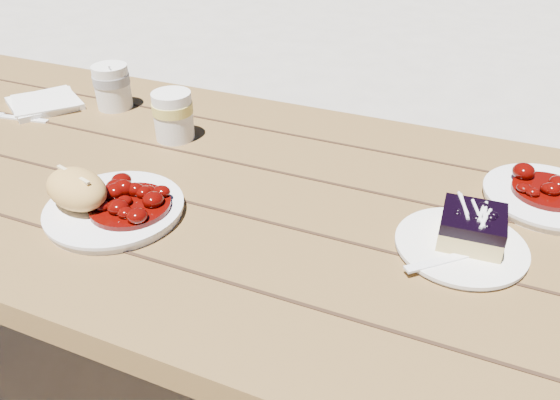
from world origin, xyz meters
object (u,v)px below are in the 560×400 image
at_px(second_plate, 546,197).
at_px(second_cup, 173,116).
at_px(blueberry_cake, 472,227).
at_px(picnic_table, 191,242).
at_px(bread_roll, 77,189).
at_px(main_plate, 115,210).
at_px(dessert_plate, 461,247).
at_px(coffee_cup, 112,87).

distance_m(second_plate, second_cup, 0.74).
bearing_deg(blueberry_cake, second_cup, 164.02).
bearing_deg(blueberry_cake, second_plate, 56.08).
distance_m(picnic_table, blueberry_cake, 0.57).
relative_size(blueberry_cake, second_plate, 0.48).
distance_m(bread_roll, blueberry_cake, 0.64).
xyz_separation_m(main_plate, dessert_plate, (0.56, 0.13, -0.00)).
distance_m(picnic_table, coffee_cup, 0.44).
distance_m(blueberry_cake, second_cup, 0.64).
bearing_deg(bread_roll, main_plate, 19.98).
distance_m(dessert_plate, second_plate, 0.23).
height_order(picnic_table, dessert_plate, dessert_plate).
distance_m(main_plate, coffee_cup, 0.47).
bearing_deg(main_plate, second_cup, 102.01).
bearing_deg(bread_roll, coffee_cup, 120.12).
distance_m(blueberry_cake, second_plate, 0.22).
xyz_separation_m(picnic_table, main_plate, (-0.04, -0.16, 0.17)).
bearing_deg(dessert_plate, picnic_table, 176.90).
bearing_deg(second_cup, coffee_cup, 159.10).
relative_size(coffee_cup, second_cup, 1.00).
bearing_deg(second_cup, picnic_table, -52.82).
height_order(coffee_cup, second_plate, coffee_cup).
distance_m(dessert_plate, second_cup, 0.64).
bearing_deg(picnic_table, second_cup, 127.18).
bearing_deg(bread_roll, blueberry_cake, 14.97).
relative_size(blueberry_cake, second_cup, 0.97).
distance_m(picnic_table, second_plate, 0.68).
relative_size(picnic_table, main_plate, 8.75).
bearing_deg(coffee_cup, main_plate, -52.82).
height_order(dessert_plate, second_plate, second_plate).
relative_size(bread_roll, second_cup, 1.21).
height_order(main_plate, bread_roll, bread_roll).
distance_m(main_plate, dessert_plate, 0.57).
bearing_deg(blueberry_cake, dessert_plate, -126.91).
relative_size(picnic_table, second_plate, 9.52).
bearing_deg(main_plate, second_plate, 26.08).
bearing_deg(second_cup, main_plate, -77.99).
height_order(picnic_table, blueberry_cake, blueberry_cake).
height_order(main_plate, blueberry_cake, blueberry_cake).
bearing_deg(blueberry_cake, picnic_table, 175.36).
bearing_deg(second_plate, bread_roll, -154.36).
relative_size(picnic_table, dessert_plate, 10.17).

